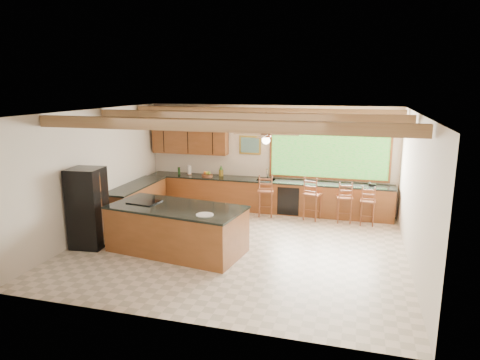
# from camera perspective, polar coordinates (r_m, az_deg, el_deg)

# --- Properties ---
(ground) EXTENTS (7.20, 7.20, 0.00)m
(ground) POSITION_cam_1_polar(r_m,az_deg,el_deg) (9.73, -0.25, -8.87)
(ground) COLOR beige
(ground) RESTS_ON ground
(room_shell) EXTENTS (7.27, 6.54, 3.02)m
(room_shell) POSITION_cam_1_polar(r_m,az_deg,el_deg) (9.82, -0.18, 4.72)
(room_shell) COLOR beige
(room_shell) RESTS_ON ground
(counter_run) EXTENTS (7.12, 3.10, 1.25)m
(counter_run) POSITION_cam_1_polar(r_m,az_deg,el_deg) (12.10, -0.74, -2.22)
(counter_run) COLOR brown
(counter_run) RESTS_ON ground
(island) EXTENTS (3.07, 1.77, 1.03)m
(island) POSITION_cam_1_polar(r_m,az_deg,el_deg) (9.41, -8.43, -6.45)
(island) COLOR brown
(island) RESTS_ON ground
(refrigerator) EXTENTS (0.76, 0.75, 1.79)m
(refrigerator) POSITION_cam_1_polar(r_m,az_deg,el_deg) (10.06, -19.64, -3.52)
(refrigerator) COLOR black
(refrigerator) RESTS_ON ground
(bar_stool_a) EXTENTS (0.48, 0.48, 1.19)m
(bar_stool_a) POSITION_cam_1_polar(r_m,az_deg,el_deg) (11.70, 3.40, -1.56)
(bar_stool_a) COLOR brown
(bar_stool_a) RESTS_ON ground
(bar_stool_b) EXTENTS (0.52, 0.52, 1.19)m
(bar_stool_b) POSITION_cam_1_polar(r_m,az_deg,el_deg) (11.51, 9.62, -1.95)
(bar_stool_b) COLOR brown
(bar_stool_b) RESTS_ON ground
(bar_stool_c) EXTENTS (0.45, 0.45, 1.12)m
(bar_stool_c) POSITION_cam_1_polar(r_m,az_deg,el_deg) (11.47, 13.75, -2.39)
(bar_stool_c) COLOR brown
(bar_stool_c) RESTS_ON ground
(bar_stool_d) EXTENTS (0.39, 0.39, 1.06)m
(bar_stool_d) POSITION_cam_1_polar(r_m,az_deg,el_deg) (11.42, 16.69, -2.81)
(bar_stool_d) COLOR brown
(bar_stool_d) RESTS_ON ground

